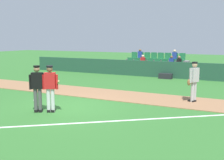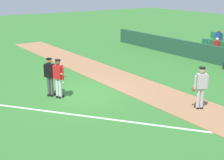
% 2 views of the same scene
% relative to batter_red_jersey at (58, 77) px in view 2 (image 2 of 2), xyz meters
% --- Properties ---
extents(ground_plane, '(80.00, 80.00, 0.00)m').
position_rel_batter_red_jersey_xyz_m(ground_plane, '(0.12, 0.90, -0.97)').
color(ground_plane, '#33702D').
extents(infield_dirt_path, '(28.00, 2.34, 0.03)m').
position_rel_batter_red_jersey_xyz_m(infield_dirt_path, '(0.12, 3.86, -0.95)').
color(infield_dirt_path, '#9E704C').
rests_on(infield_dirt_path, ground).
extents(foul_line_chalk, '(9.62, 7.34, 0.01)m').
position_rel_batter_red_jersey_xyz_m(foul_line_chalk, '(3.12, 0.40, -0.96)').
color(foul_line_chalk, white).
rests_on(foul_line_chalk, ground).
extents(dugout_fence, '(20.00, 0.16, 1.14)m').
position_rel_batter_red_jersey_xyz_m(dugout_fence, '(0.12, 10.80, -0.40)').
color(dugout_fence, '#234C38').
rests_on(dugout_fence, ground).
extents(batter_red_jersey, '(0.74, 0.70, 1.76)m').
position_rel_batter_red_jersey_xyz_m(batter_red_jersey, '(0.00, 0.00, 0.00)').
color(batter_red_jersey, silver).
rests_on(batter_red_jersey, ground).
extents(umpire_home_plate, '(0.54, 0.46, 1.76)m').
position_rel_batter_red_jersey_xyz_m(umpire_home_plate, '(-0.45, -0.20, 0.03)').
color(umpire_home_plate, '#4C4C4C').
rests_on(umpire_home_plate, ground).
extents(runner_grey_jersey, '(0.45, 0.61, 1.76)m').
position_rel_batter_red_jersey_xyz_m(runner_grey_jersey, '(4.46, 4.01, -0.01)').
color(runner_grey_jersey, '#B2B2B2').
rests_on(runner_grey_jersey, ground).
extents(baseball, '(0.07, 0.07, 0.07)m').
position_rel_batter_red_jersey_xyz_m(baseball, '(-1.85, 1.12, -0.93)').
color(baseball, white).
rests_on(baseball, ground).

